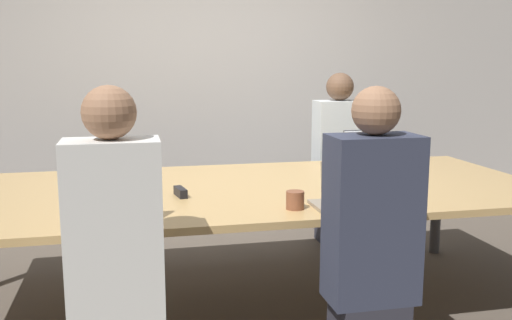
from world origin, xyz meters
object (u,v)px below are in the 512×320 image
(laptop_near_left, at_px, (117,206))
(laptop_near_midright, at_px, (346,195))
(laptop_far_right, at_px, (365,155))
(person_near_left, at_px, (115,258))
(person_far_right, at_px, (338,160))
(cup_far_right, at_px, (328,161))
(person_near_midright, at_px, (371,249))
(stapler, at_px, (180,192))
(cup_near_midright, at_px, (295,200))

(laptop_near_left, height_order, laptop_near_midright, laptop_near_midright)
(laptop_near_left, bearing_deg, laptop_far_right, -146.58)
(person_near_left, distance_m, laptop_near_midright, 1.23)
(person_far_right, xyz_separation_m, cup_far_right, (-0.29, -0.55, 0.10))
(laptop_near_left, xyz_separation_m, cup_far_right, (1.50, 1.17, -0.03))
(laptop_far_right, height_order, laptop_near_midright, laptop_near_midright)
(person_near_midright, bearing_deg, laptop_near_midright, -95.94)
(laptop_far_right, distance_m, stapler, 1.62)
(person_near_left, height_order, person_near_midright, person_near_left)
(cup_far_right, bearing_deg, laptop_near_midright, -105.56)
(person_far_right, distance_m, laptop_near_midright, 1.85)
(cup_far_right, bearing_deg, person_far_right, 62.41)
(person_near_left, height_order, laptop_far_right, person_near_left)
(laptop_near_midright, distance_m, stapler, 0.96)
(person_near_midright, bearing_deg, laptop_near_left, -22.62)
(laptop_far_right, relative_size, cup_far_right, 3.68)
(person_far_right, relative_size, laptop_near_midright, 4.63)
(laptop_near_midright, distance_m, person_near_midright, 0.46)
(laptop_near_left, relative_size, person_near_left, 0.22)
(person_near_midright, bearing_deg, laptop_far_right, -112.17)
(cup_far_right, distance_m, person_near_midright, 1.68)
(cup_near_midright, xyz_separation_m, stapler, (-0.56, 0.42, -0.02))
(cup_far_right, bearing_deg, laptop_far_right, 3.35)
(person_near_left, height_order, person_far_right, person_far_right)
(laptop_near_left, bearing_deg, stapler, -126.94)
(laptop_near_left, distance_m, person_near_left, 0.39)
(laptop_near_midright, bearing_deg, laptop_far_right, -117.33)
(laptop_near_left, bearing_deg, cup_far_right, -142.12)
(laptop_near_left, relative_size, stapler, 2.01)
(person_near_left, bearing_deg, cup_near_midright, -155.86)
(cup_far_right, height_order, stapler, cup_far_right)
(laptop_far_right, height_order, cup_near_midright, laptop_far_right)
(person_far_right, bearing_deg, laptop_near_midright, -109.55)
(laptop_far_right, xyz_separation_m, person_far_right, (-0.01, 0.53, -0.13))
(stapler, bearing_deg, laptop_near_left, -137.17)
(laptop_far_right, bearing_deg, cup_far_right, -176.65)
(laptop_far_right, xyz_separation_m, cup_far_right, (-0.29, -0.02, -0.03))
(laptop_near_left, xyz_separation_m, cup_near_midright, (0.91, 0.04, -0.03))
(laptop_far_right, bearing_deg, laptop_near_midright, -117.33)
(stapler, bearing_deg, person_near_midright, -60.55)
(cup_near_midright, bearing_deg, person_near_left, -155.86)
(person_far_right, bearing_deg, cup_near_midright, -117.57)
(person_far_right, bearing_deg, person_near_midright, -106.95)
(laptop_near_midright, distance_m, cup_near_midright, 0.27)
(laptop_near_left, height_order, stapler, laptop_near_left)
(person_near_left, distance_m, laptop_far_right, 2.38)
(laptop_near_left, height_order, person_near_midright, person_near_midright)
(person_far_right, xyz_separation_m, cup_near_midright, (-0.87, -1.67, 0.10))
(laptop_far_right, xyz_separation_m, cup_near_midright, (-0.88, -1.14, -0.03))
(person_near_left, relative_size, cup_near_midright, 14.93)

